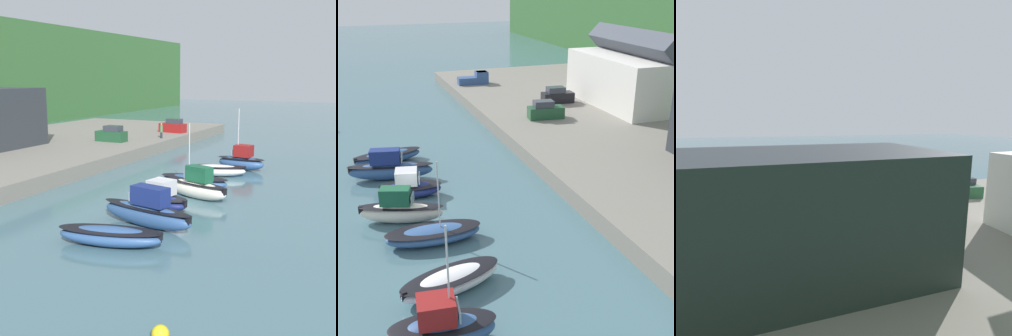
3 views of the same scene
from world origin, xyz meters
TOP-DOWN VIEW (x-y plane):
  - ground_plane at (0.00, 0.00)m, footprint 320.00×320.00m
  - quay_promenade at (0.00, 26.43)m, footprint 97.74×28.80m
  - yacht_club_building at (6.92, 29.28)m, footprint 15.51×8.94m
  - moored_boat_0 at (-10.61, -0.73)m, footprint 3.42×7.08m
  - moored_boat_1 at (-6.33, -1.00)m, footprint 3.25×7.88m
  - moored_boat_2 at (-2.14, 0.13)m, footprint 3.27×5.55m
  - moored_boat_3 at (2.21, -1.27)m, footprint 3.53×6.57m
  - moored_boat_4 at (5.85, 0.49)m, footprint 2.71×6.78m
  - moored_boat_5 at (11.56, 0.35)m, footprint 3.78×6.73m
  - moored_boat_6 at (15.79, -1.11)m, footprint 2.73×5.62m
  - parked_car_3 at (-15.11, 18.41)m, footprint 2.37×4.41m
  - mooring_buoy_0 at (-23.07, -5.52)m, footprint 0.60×0.60m
  - mooring_buoy_1 at (-18.84, -8.23)m, footprint 0.72×0.72m

SIDE VIEW (x-z plane):
  - ground_plane at x=0.00m, z-range 0.00..0.00m
  - mooring_buoy_0 at x=-23.07m, z-range 0.00..0.60m
  - mooring_buoy_1 at x=-18.84m, z-range 0.00..0.72m
  - moored_boat_4 at x=5.85m, z-range -2.38..3.60m
  - moored_boat_0 at x=-10.61m, z-range 0.04..1.22m
  - moored_boat_5 at x=11.56m, z-range 0.04..1.23m
  - quay_promenade at x=0.00m, z-range 0.00..1.50m
  - moored_boat_2 at x=-2.14m, z-range -0.33..2.04m
  - moored_boat_6 at x=15.79m, z-range -2.34..4.42m
  - moored_boat_3 at x=2.21m, z-range -0.37..2.45m
  - moored_boat_1 at x=-6.33m, z-range -0.37..2.52m
  - parked_car_3 at x=-15.11m, z-range 1.34..3.50m
  - yacht_club_building at x=6.92m, z-range 1.50..8.78m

